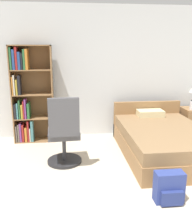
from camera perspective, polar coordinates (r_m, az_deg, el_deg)
wall_back at (r=5.17m, az=5.06°, el=9.03°), size 9.00×0.06×2.60m
bookshelf at (r=4.92m, az=-15.37°, el=3.55°), size 0.76×0.33×1.84m
bed at (r=4.46m, az=14.93°, el=-6.12°), size 1.36×2.02×0.73m
office_chair at (r=3.84m, az=-7.33°, el=-5.12°), size 0.55×0.60×1.10m
water_bottle at (r=5.35m, az=21.04°, el=1.50°), size 0.08×0.08×0.20m
backpack_blue at (r=3.18m, az=16.39°, el=-16.33°), size 0.34×0.22×0.38m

